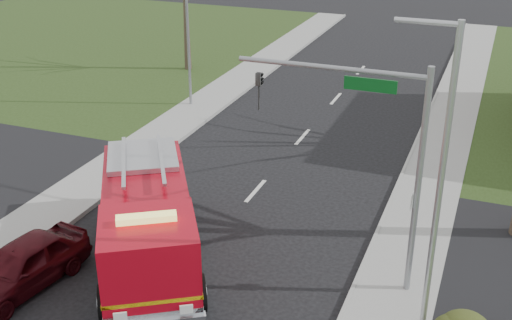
% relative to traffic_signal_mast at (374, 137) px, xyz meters
% --- Properties ---
extents(ground, '(120.00, 120.00, 0.00)m').
position_rel_traffic_signal_mast_xyz_m(ground, '(-5.21, -1.50, -4.71)').
color(ground, black).
rests_on(ground, ground).
extents(sidewalk_right, '(2.40, 80.00, 0.15)m').
position_rel_traffic_signal_mast_xyz_m(sidewalk_right, '(0.99, -1.50, -4.63)').
color(sidewalk_right, gray).
rests_on(sidewalk_right, ground).
extents(sidewalk_left, '(2.40, 80.00, 0.15)m').
position_rel_traffic_signal_mast_xyz_m(sidewalk_left, '(-11.41, -1.50, -4.63)').
color(sidewalk_left, gray).
rests_on(sidewalk_left, ground).
extents(traffic_signal_mast, '(5.29, 0.18, 6.80)m').
position_rel_traffic_signal_mast_xyz_m(traffic_signal_mast, '(0.00, 0.00, 0.00)').
color(traffic_signal_mast, gray).
rests_on(traffic_signal_mast, ground).
extents(streetlight_pole, '(1.48, 0.16, 8.40)m').
position_rel_traffic_signal_mast_xyz_m(streetlight_pole, '(1.93, -2.00, -0.16)').
color(streetlight_pole, '#B7BABF').
rests_on(streetlight_pole, ground).
extents(utility_pole_far, '(0.14, 0.14, 7.00)m').
position_rel_traffic_signal_mast_xyz_m(utility_pole_far, '(-12.01, 12.50, -1.21)').
color(utility_pole_far, gray).
rests_on(utility_pole_far, ground).
extents(fire_engine, '(6.26, 7.86, 3.08)m').
position_rel_traffic_signal_mast_xyz_m(fire_engine, '(-6.40, -1.47, -3.31)').
color(fire_engine, '#AA0717').
rests_on(fire_engine, ground).
extents(parked_car_maroon, '(2.38, 4.53, 1.47)m').
position_rel_traffic_signal_mast_xyz_m(parked_car_maroon, '(-9.27, -3.81, -3.97)').
color(parked_car_maroon, '#38080E').
rests_on(parked_car_maroon, ground).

